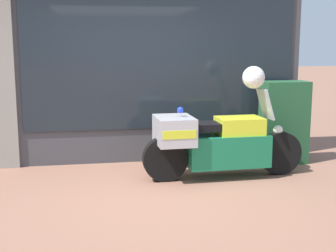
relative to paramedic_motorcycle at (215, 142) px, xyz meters
name	(u,v)px	position (x,y,z in m)	size (l,w,h in m)	color
ground_plane	(148,197)	(-1.06, -0.69, -0.53)	(60.00, 60.00, 0.00)	#8E604C
shop_building	(102,36)	(-1.50, 1.31, 1.49)	(5.62, 0.55, 4.02)	#424247
window_display	(158,130)	(-0.61, 1.34, -0.05)	(4.12, 0.30, 1.98)	slate
paramedic_motorcycle	(215,142)	(0.00, 0.00, 0.00)	(2.35, 0.68, 1.27)	black
utility_cabinet	(284,122)	(1.33, 0.67, 0.13)	(0.72, 0.40, 1.31)	#235633
white_helmet	(254,77)	(0.55, 0.01, 0.91)	(0.32, 0.32, 0.32)	white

